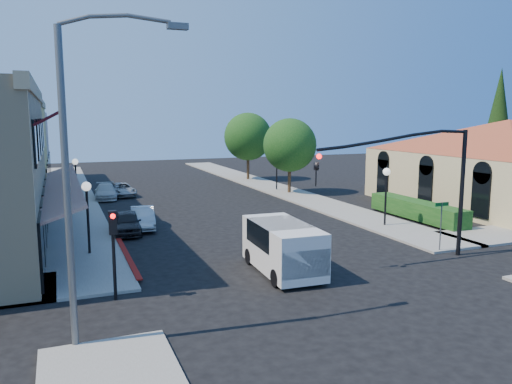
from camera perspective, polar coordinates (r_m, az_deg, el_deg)
name	(u,v)px	position (r m, az deg, el deg)	size (l,w,h in m)	color
ground	(328,285)	(20.27, 8.28, -10.49)	(120.00, 120.00, 0.00)	black
sidewalk_left	(72,196)	(44.03, -20.30, -0.47)	(3.50, 50.00, 0.12)	gray
sidewalk_right	(266,186)	(47.72, 1.17, 0.73)	(3.50, 50.00, 0.12)	gray
curb_red_strip	(124,252)	(25.55, -14.85, -6.65)	(0.25, 10.00, 0.06)	maroon
mission_building	(507,155)	(42.40, 26.72, 3.84)	(30.12, 30.12, 6.40)	#D3C08A
hedge	(416,220)	(33.96, 17.85, -3.02)	(1.40, 8.00, 1.10)	#134413
conifer_far	(498,119)	(51.12, 25.96, 7.48)	(3.20, 3.20, 11.00)	#341F14
street_tree_a	(290,145)	(42.80, 3.87, 5.37)	(4.56, 4.56, 6.48)	#341F14
street_tree_b	(248,137)	(51.97, -0.93, 6.35)	(4.94, 4.94, 7.02)	#341F14
signal_mast_arm	(427,173)	(23.94, 18.91, 2.12)	(8.01, 0.39, 6.00)	black
secondary_signal	(113,238)	(18.52, -15.99, -5.10)	(0.28, 0.42, 3.32)	black
cobra_streetlight	(79,165)	(14.60, -19.57, 2.88)	(3.60, 0.25, 9.31)	#595B5E
street_name_sign	(441,218)	(25.89, 20.41, -2.85)	(0.80, 0.06, 2.50)	#595B5E
lamppost_left_near	(87,199)	(24.86, -18.76, -0.80)	(0.44, 0.44, 3.57)	black
lamppost_left_far	(76,170)	(38.74, -19.92, 2.37)	(0.44, 0.44, 3.57)	black
lamppost_right_near	(386,182)	(30.78, 14.67, 1.12)	(0.44, 0.44, 3.57)	black
lamppost_right_far	(277,160)	(44.59, 2.39, 3.63)	(0.44, 0.44, 3.57)	black
white_van	(283,245)	(21.26, 3.13, -6.05)	(2.29, 4.86, 2.12)	silver
parked_car_a	(127,222)	(29.35, -14.51, -3.38)	(1.52, 3.77, 1.28)	black
parked_car_b	(143,218)	(30.46, -12.82, -2.90)	(1.34, 3.84, 1.27)	#A8ACAD
parked_car_c	(106,192)	(42.10, -16.79, 0.04)	(1.67, 4.11, 1.19)	#BBBCBA
parked_car_d	(122,190)	(43.23, -15.06, 0.27)	(1.82, 3.94, 1.10)	#97989B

